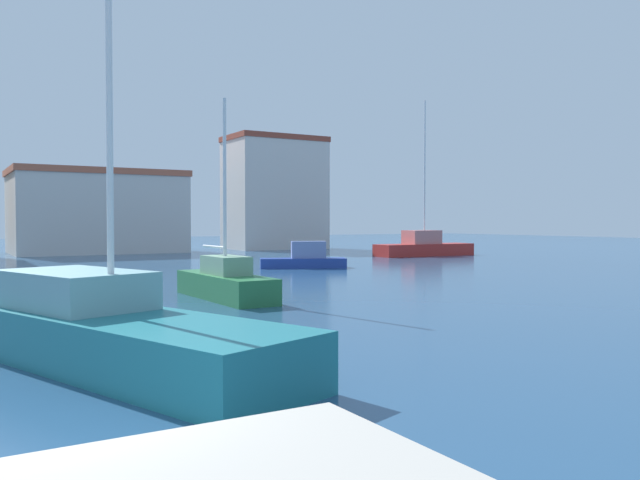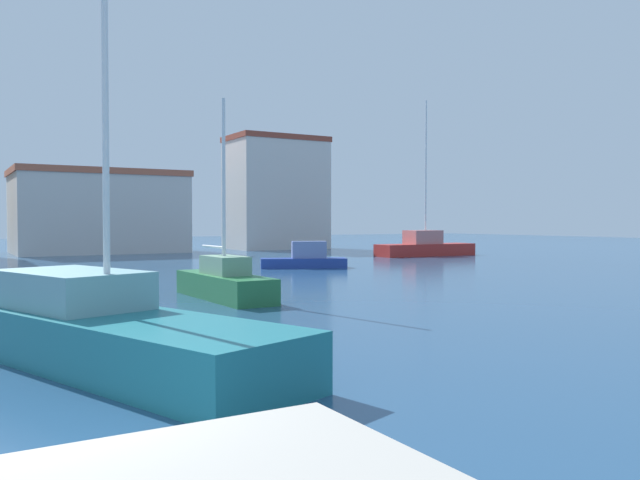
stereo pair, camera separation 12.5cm
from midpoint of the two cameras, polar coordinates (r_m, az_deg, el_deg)
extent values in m
plane|color=navy|center=(30.27, 0.02, -3.28)|extent=(160.00, 160.00, 0.00)
cube|color=#1E707A|center=(12.28, -17.99, -8.40)|extent=(5.01, 8.81, 0.97)
cube|color=#6B9CA2|center=(13.23, -20.87, -4.06)|extent=(2.74, 3.44, 0.70)
cube|color=#233D93|center=(36.14, -1.37, -2.04)|extent=(4.90, 3.14, 0.55)
cube|color=#6E7DB1|center=(36.12, -0.89, -0.86)|extent=(2.09, 1.55, 0.95)
cube|color=#28703D|center=(22.00, -8.31, -4.09)|extent=(1.57, 5.40, 0.83)
cube|color=gray|center=(21.87, -8.24, -2.22)|extent=(1.09, 2.04, 0.62)
cylinder|color=silver|center=(21.92, -8.34, 4.70)|extent=(0.12, 0.12, 5.90)
cylinder|color=silver|center=(22.80, -9.28, -0.58)|extent=(0.12, 1.88, 0.08)
cube|color=#B22823|center=(49.33, 9.38, -0.86)|extent=(8.06, 2.32, 0.90)
cube|color=#C4716E|center=(49.14, 9.15, 0.25)|extent=(2.61, 1.78, 1.03)
cylinder|color=silver|center=(49.42, 9.41, 5.92)|extent=(0.12, 0.12, 10.78)
cube|color=beige|center=(56.89, -18.93, 2.12)|extent=(13.14, 8.93, 6.30)
cube|color=#B25B42|center=(57.02, -18.97, 5.54)|extent=(13.41, 9.11, 0.50)
cube|color=beige|center=(61.34, -3.85, 3.93)|extent=(8.69, 5.85, 10.07)
cube|color=brown|center=(61.77, -3.86, 8.84)|extent=(8.86, 5.96, 0.50)
camera|label=1|loc=(0.06, -89.88, 0.00)|focal=36.20mm
camera|label=2|loc=(0.06, 90.12, 0.00)|focal=36.20mm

